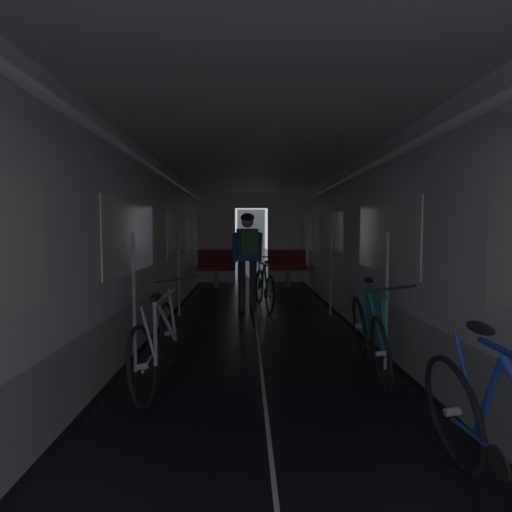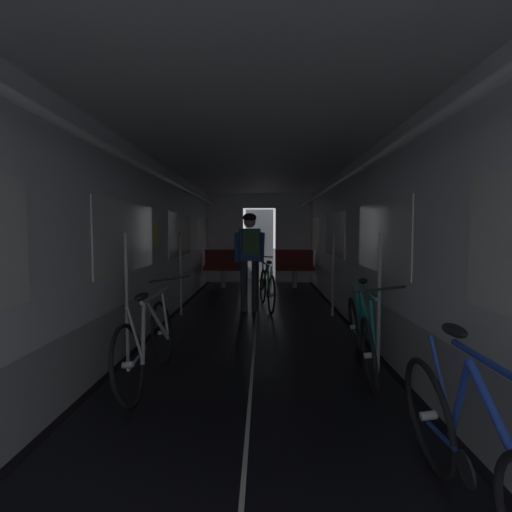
{
  "view_description": "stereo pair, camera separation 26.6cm",
  "coord_description": "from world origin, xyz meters",
  "px_view_note": "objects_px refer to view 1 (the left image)",
  "views": [
    {
      "loc": [
        -0.16,
        -1.8,
        1.41
      ],
      "look_at": [
        0.0,
        4.19,
        1.03
      ],
      "focal_mm": 27.5,
      "sensor_mm": 36.0,
      "label": 1
    },
    {
      "loc": [
        0.11,
        -1.8,
        1.41
      ],
      "look_at": [
        0.0,
        4.19,
        1.03
      ],
      "focal_mm": 27.5,
      "sensor_mm": 36.0,
      "label": 2
    }
  ],
  "objects_px": {
    "person_cyclist_aisle": "(248,251)",
    "bicycle_silver": "(158,343)",
    "bench_seat_far_left": "(216,265)",
    "bench_seat_far_right": "(287,265)",
    "bicycle_blue": "(509,451)",
    "bicycle_green_in_aisle": "(264,288)",
    "bicycle_teal": "(369,333)"
  },
  "relations": [
    {
      "from": "bench_seat_far_left",
      "to": "bench_seat_far_right",
      "type": "distance_m",
      "value": 1.8
    },
    {
      "from": "bench_seat_far_right",
      "to": "person_cyclist_aisle",
      "type": "distance_m",
      "value": 3.25
    },
    {
      "from": "bench_seat_far_left",
      "to": "person_cyclist_aisle",
      "type": "height_order",
      "value": "person_cyclist_aisle"
    },
    {
      "from": "bench_seat_far_left",
      "to": "bicycle_blue",
      "type": "bearing_deg",
      "value": -76.25
    },
    {
      "from": "bicycle_silver",
      "to": "bicycle_teal",
      "type": "height_order",
      "value": "bicycle_silver"
    },
    {
      "from": "person_cyclist_aisle",
      "to": "bicycle_silver",
      "type": "bearing_deg",
      "value": -104.65
    },
    {
      "from": "bicycle_silver",
      "to": "bicycle_green_in_aisle",
      "type": "relative_size",
      "value": 1.01
    },
    {
      "from": "bicycle_silver",
      "to": "bench_seat_far_right",
      "type": "bearing_deg",
      "value": 73.43
    },
    {
      "from": "bicycle_blue",
      "to": "person_cyclist_aisle",
      "type": "xyz_separation_m",
      "value": [
        -1.21,
        5.08,
        0.69
      ]
    },
    {
      "from": "bicycle_teal",
      "to": "person_cyclist_aisle",
      "type": "bearing_deg",
      "value": 112.53
    },
    {
      "from": "bench_seat_far_left",
      "to": "bicycle_green_in_aisle",
      "type": "distance_m",
      "value": 2.99
    },
    {
      "from": "bench_seat_far_right",
      "to": "bicycle_silver",
      "type": "distance_m",
      "value": 6.55
    },
    {
      "from": "bench_seat_far_right",
      "to": "person_cyclist_aisle",
      "type": "relative_size",
      "value": 0.57
    },
    {
      "from": "bench_seat_far_right",
      "to": "bicycle_teal",
      "type": "distance_m",
      "value": 5.99
    },
    {
      "from": "bench_seat_far_right",
      "to": "person_cyclist_aisle",
      "type": "bearing_deg",
      "value": -108.58
    },
    {
      "from": "bicycle_blue",
      "to": "person_cyclist_aisle",
      "type": "bearing_deg",
      "value": 103.38
    },
    {
      "from": "bicycle_teal",
      "to": "bicycle_green_in_aisle",
      "type": "distance_m",
      "value": 3.34
    },
    {
      "from": "bench_seat_far_left",
      "to": "bicycle_blue",
      "type": "relative_size",
      "value": 0.58
    },
    {
      "from": "bench_seat_far_left",
      "to": "bicycle_silver",
      "type": "bearing_deg",
      "value": -90.62
    },
    {
      "from": "bench_seat_far_right",
      "to": "bicycle_green_in_aisle",
      "type": "bearing_deg",
      "value": -104.52
    },
    {
      "from": "bench_seat_far_left",
      "to": "bicycle_green_in_aisle",
      "type": "relative_size",
      "value": 0.58
    },
    {
      "from": "bench_seat_far_left",
      "to": "bicycle_green_in_aisle",
      "type": "bearing_deg",
      "value": -68.73
    },
    {
      "from": "bench_seat_far_right",
      "to": "bicycle_teal",
      "type": "height_order",
      "value": "same"
    },
    {
      "from": "bench_seat_far_left",
      "to": "bicycle_teal",
      "type": "height_order",
      "value": "same"
    },
    {
      "from": "bench_seat_far_left",
      "to": "bench_seat_far_right",
      "type": "bearing_deg",
      "value": 0.0
    },
    {
      "from": "bicycle_blue",
      "to": "bicycle_green_in_aisle",
      "type": "bearing_deg",
      "value": 99.62
    },
    {
      "from": "bench_seat_far_left",
      "to": "bicycle_silver",
      "type": "relative_size",
      "value": 0.58
    },
    {
      "from": "bicycle_teal",
      "to": "bicycle_blue",
      "type": "xyz_separation_m",
      "value": [
        -0.01,
        -2.13,
        -0.0
      ]
    },
    {
      "from": "bicycle_teal",
      "to": "bicycle_green_in_aisle",
      "type": "bearing_deg",
      "value": 105.98
    },
    {
      "from": "bench_seat_far_left",
      "to": "bench_seat_far_right",
      "type": "xyz_separation_m",
      "value": [
        1.8,
        0.0,
        0.0
      ]
    },
    {
      "from": "bench_seat_far_right",
      "to": "bicycle_green_in_aisle",
      "type": "xyz_separation_m",
      "value": [
        -0.72,
        -2.78,
        -0.18
      ]
    },
    {
      "from": "bench_seat_far_right",
      "to": "bicycle_blue",
      "type": "height_order",
      "value": "bicycle_blue"
    }
  ]
}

